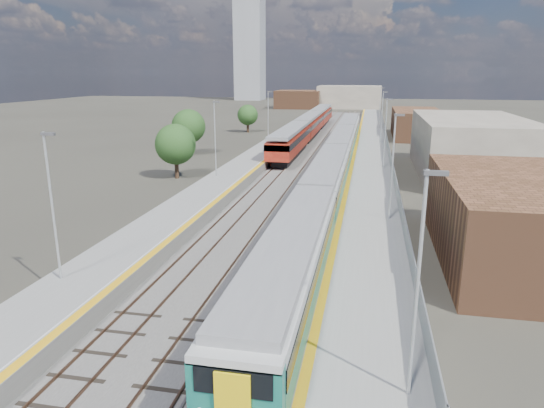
% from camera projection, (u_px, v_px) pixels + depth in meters
% --- Properties ---
extents(ground, '(320.00, 320.00, 0.00)m').
position_uv_depth(ground, '(329.00, 162.00, 62.85)').
color(ground, '#47443A').
rests_on(ground, ground).
extents(ballast_bed, '(10.50, 155.00, 0.06)m').
position_uv_depth(ballast_bed, '(314.00, 158.00, 65.64)').
color(ballast_bed, '#565451').
rests_on(ballast_bed, ground).
extents(tracks, '(8.96, 160.00, 0.17)m').
position_uv_depth(tracks, '(320.00, 155.00, 67.09)').
color(tracks, '#4C3323').
rests_on(tracks, ground).
extents(platform_right, '(4.70, 155.00, 8.52)m').
position_uv_depth(platform_right, '(371.00, 156.00, 64.07)').
color(platform_right, slate).
rests_on(platform_right, ground).
extents(platform_left, '(4.30, 155.00, 8.52)m').
position_uv_depth(platform_left, '(265.00, 153.00, 66.79)').
color(platform_left, slate).
rests_on(platform_left, ground).
extents(buildings, '(72.00, 185.50, 40.00)m').
position_uv_depth(buildings, '(295.00, 74.00, 147.29)').
color(buildings, brown).
rests_on(buildings, ground).
extents(green_train, '(2.91, 81.03, 3.20)m').
position_uv_depth(green_train, '(336.00, 159.00, 52.07)').
color(green_train, black).
rests_on(green_train, ground).
extents(red_train, '(3.05, 61.82, 3.85)m').
position_uv_depth(red_train, '(309.00, 125.00, 85.16)').
color(red_train, black).
rests_on(red_train, ground).
extents(tree_a, '(4.38, 4.38, 5.93)m').
position_uv_depth(tree_a, '(175.00, 144.00, 52.03)').
color(tree_a, '#382619').
rests_on(tree_a, ground).
extents(tree_b, '(4.68, 4.68, 6.34)m').
position_uv_depth(tree_b, '(189.00, 126.00, 67.03)').
color(tree_b, '#382619').
rests_on(tree_b, ground).
extents(tree_c, '(3.90, 3.90, 5.29)m').
position_uv_depth(tree_c, '(248.00, 115.00, 92.57)').
color(tree_c, '#382619').
rests_on(tree_c, ground).
extents(tree_d, '(3.97, 3.97, 5.37)m').
position_uv_depth(tree_d, '(497.00, 132.00, 65.62)').
color(tree_d, '#382619').
rests_on(tree_d, ground).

